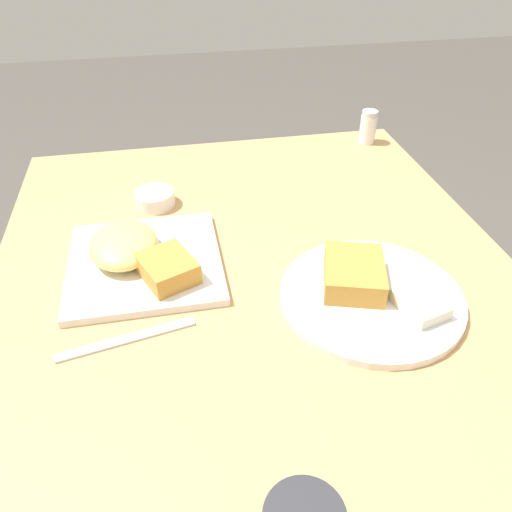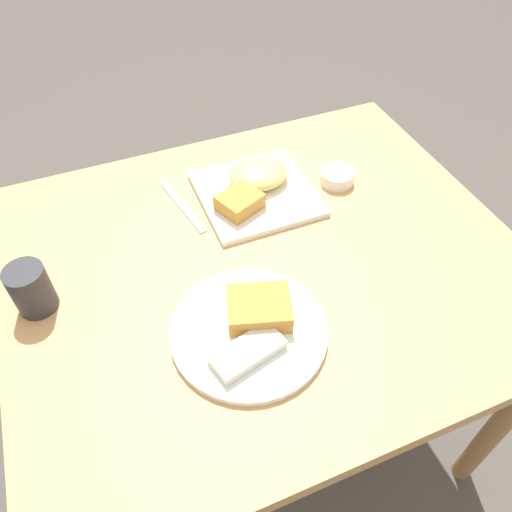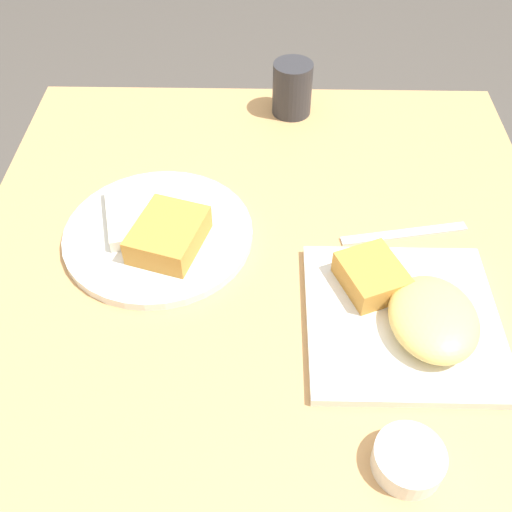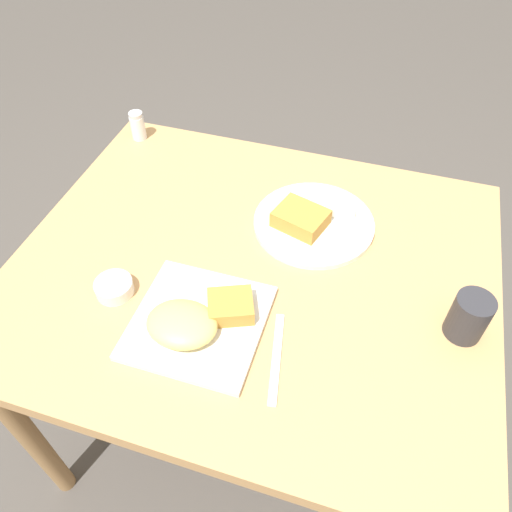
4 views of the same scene
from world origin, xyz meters
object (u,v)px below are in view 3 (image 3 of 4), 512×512
Objects in this scene: plate_oval_far at (159,233)px; butter_knife at (405,234)px; plate_square_near at (411,313)px; sauce_ramekin at (410,459)px; coffee_mug at (293,89)px.

plate_oval_far is 0.37m from butter_knife.
plate_square_near reaches higher than sauce_ramekin.
sauce_ramekin is at bearing -137.33° from plate_oval_far.
butter_knife is at bearing -87.12° from plate_oval_far.
coffee_mug is at bearing 16.09° from plate_square_near.
sauce_ramekin is at bearing -170.76° from coffee_mug.
plate_square_near is 0.20m from sauce_ramekin.
plate_oval_far is 2.87× the size of coffee_mug.
plate_square_near is 2.56× the size of coffee_mug.
sauce_ramekin is 0.70m from coffee_mug.
butter_knife is at bearing -153.39° from coffee_mug.
plate_oval_far is at bearing 42.67° from sauce_ramekin.
sauce_ramekin is at bearing 171.09° from plate_square_near.
plate_oval_far is at bearing -8.09° from butter_knife.
butter_knife is at bearing -8.15° from sauce_ramekin.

